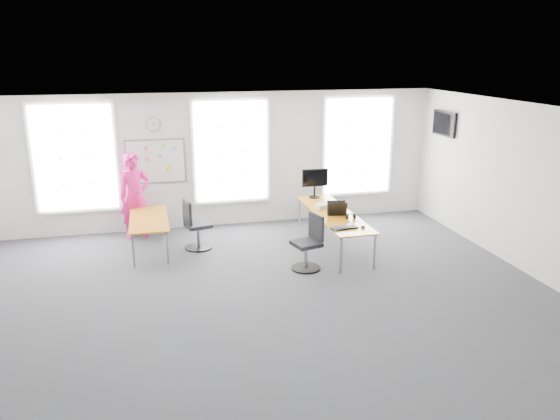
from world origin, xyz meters
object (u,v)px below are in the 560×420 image
object	(u,v)px
desk_left	(149,221)
chair_right	(309,245)
headphones	(350,216)
desk_right	(333,215)
keyboard	(344,228)
person	(135,196)
monitor	(315,181)
chair_left	(195,227)

from	to	relation	value
desk_left	chair_right	world-z (taller)	chair_right
headphones	desk_right	bearing A→B (deg)	104.02
desk_left	keyboard	xyz separation A→B (m)	(3.51, -1.63, 0.10)
desk_right	person	world-z (taller)	person
keyboard	desk_left	bearing A→B (deg)	144.41
desk_left	monitor	size ratio (longest dim) A/B	2.82
chair_left	person	xyz separation A→B (m)	(-1.15, 1.02, 0.46)
desk_left	person	world-z (taller)	person
desk_right	chair_right	distance (m)	1.36
desk_right	chair_left	bearing A→B (deg)	170.12
chair_right	headphones	bearing A→B (deg)	104.44
keyboard	headphones	size ratio (longest dim) A/B	2.63
keyboard	chair_right	bearing A→B (deg)	172.92
headphones	desk_left	bearing A→B (deg)	156.46
desk_right	headphones	distance (m)	0.51
monitor	desk_right	bearing A→B (deg)	-88.96
chair_left	headphones	world-z (taller)	chair_left
chair_left	monitor	bearing A→B (deg)	-88.39
desk_left	headphones	world-z (taller)	headphones
chair_left	headphones	distance (m)	3.10
chair_right	keyboard	size ratio (longest dim) A/B	2.04
desk_left	chair_right	distance (m)	3.28
person	keyboard	size ratio (longest dim) A/B	3.66
headphones	monitor	xyz separation A→B (m)	(-0.21, 1.68, 0.34)
desk_right	chair_right	xyz separation A→B (m)	(-0.83, -1.05, -0.21)
headphones	keyboard	bearing A→B (deg)	-128.25
desk_left	chair_right	xyz separation A→B (m)	(2.82, -1.67, -0.17)
chair_left	chair_right	bearing A→B (deg)	-141.97
desk_left	desk_right	bearing A→B (deg)	-9.65
keyboard	headphones	bearing A→B (deg)	48.74
desk_left	chair_right	bearing A→B (deg)	-30.68
headphones	chair_right	bearing A→B (deg)	-157.67
desk_right	keyboard	bearing A→B (deg)	-97.53
chair_left	person	world-z (taller)	person
desk_right	person	size ratio (longest dim) A/B	1.58
chair_right	chair_left	world-z (taller)	chair_left
keyboard	person	bearing A→B (deg)	135.64
chair_left	keyboard	world-z (taller)	chair_left
chair_left	monitor	distance (m)	2.90
monitor	keyboard	bearing A→B (deg)	-92.90
chair_left	keyboard	size ratio (longest dim) A/B	2.06
person	headphones	xyz separation A→B (m)	(4.09, -1.97, -0.16)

